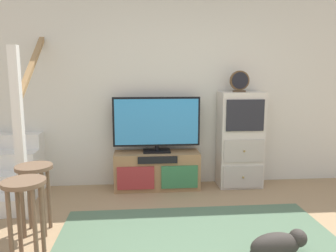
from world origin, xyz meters
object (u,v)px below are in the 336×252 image
(television, at_px, (157,123))
(dog, at_px, (278,245))
(side_cabinet, at_px, (240,140))
(desk_clock, at_px, (239,81))
(media_console, at_px, (157,170))
(bar_stool_near, at_px, (25,201))
(bar_stool_far, at_px, (35,183))

(television, height_order, dog, television)
(side_cabinet, relative_size, desk_clock, 4.62)
(desk_clock, bearing_deg, media_console, 179.74)
(television, xyz_separation_m, dog, (0.92, -1.78, -0.77))
(bar_stool_near, xyz_separation_m, dog, (2.06, -0.14, -0.40))
(side_cabinet, height_order, bar_stool_far, side_cabinet)
(media_console, bearing_deg, dog, -62.44)
(side_cabinet, relative_size, bar_stool_near, 1.87)
(television, bearing_deg, bar_stool_far, -136.46)
(bar_stool_near, bearing_deg, dog, -3.85)
(media_console, height_order, bar_stool_far, bar_stool_far)
(side_cabinet, bearing_deg, bar_stool_far, -154.01)
(side_cabinet, bearing_deg, television, 179.31)
(bar_stool_far, bearing_deg, desk_clock, 26.10)
(desk_clock, height_order, bar_stool_far, desk_clock)
(media_console, distance_m, bar_stool_far, 1.68)
(television, relative_size, bar_stool_far, 1.70)
(bar_stool_far, bearing_deg, television, 43.54)
(media_console, distance_m, bar_stool_near, 2.00)
(bar_stool_far, bearing_deg, media_console, 42.95)
(desk_clock, bearing_deg, bar_stool_far, -153.90)
(bar_stool_near, bearing_deg, media_console, 54.83)
(media_console, bearing_deg, side_cabinet, 0.52)
(desk_clock, relative_size, bar_stool_near, 0.40)
(bar_stool_near, relative_size, bar_stool_far, 1.02)
(dog, bearing_deg, television, 117.24)
(media_console, bearing_deg, television, 90.00)
(television, bearing_deg, bar_stool_near, -124.77)
(bar_stool_far, distance_m, dog, 2.26)
(bar_stool_far, bearing_deg, bar_stool_near, -81.19)
(television, relative_size, bar_stool_near, 1.66)
(side_cabinet, relative_size, bar_stool_far, 1.91)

